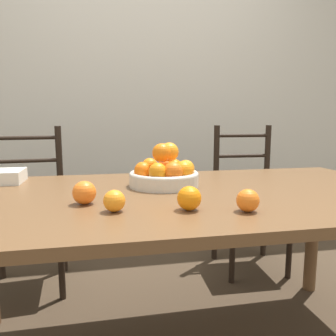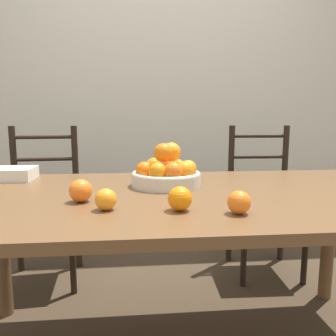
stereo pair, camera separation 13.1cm
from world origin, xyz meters
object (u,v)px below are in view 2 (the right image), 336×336
at_px(fruit_bowl, 167,172).
at_px(chair_right, 264,202).
at_px(orange_loose_1, 239,202).
at_px(orange_loose_3, 81,191).
at_px(orange_loose_0, 106,199).
at_px(book_stack, 10,174).
at_px(orange_loose_2, 180,199).
at_px(chair_left, 43,208).

height_order(fruit_bowl, chair_right, chair_right).
distance_m(orange_loose_1, orange_loose_3, 0.54).
bearing_deg(orange_loose_0, book_stack, 131.38).
bearing_deg(orange_loose_2, fruit_bowl, 91.16).
height_order(orange_loose_0, orange_loose_3, orange_loose_3).
xyz_separation_m(orange_loose_0, orange_loose_2, (0.23, -0.03, 0.00)).
xyz_separation_m(fruit_bowl, orange_loose_3, (-0.32, -0.24, -0.02)).
relative_size(orange_loose_0, book_stack, 0.31).
bearing_deg(chair_right, orange_loose_2, -121.79).
distance_m(orange_loose_1, chair_right, 1.25).
bearing_deg(chair_left, orange_loose_0, -69.07).
bearing_deg(orange_loose_0, chair_left, 115.54).
xyz_separation_m(fruit_bowl, chair_left, (-0.71, 0.66, -0.32)).
height_order(fruit_bowl, orange_loose_2, fruit_bowl).
height_order(fruit_bowl, orange_loose_1, fruit_bowl).
bearing_deg(orange_loose_0, orange_loose_3, 130.51).
bearing_deg(chair_left, fruit_bowl, -47.67).
distance_m(orange_loose_1, chair_left, 1.45).
bearing_deg(book_stack, orange_loose_2, -39.16).
bearing_deg(book_stack, fruit_bowl, -16.55).
bearing_deg(orange_loose_1, chair_left, 129.13).
bearing_deg(chair_right, chair_left, -178.07).
height_order(orange_loose_1, orange_loose_2, orange_loose_2).
height_order(fruit_bowl, orange_loose_0, fruit_bowl).
height_order(fruit_bowl, book_stack, fruit_bowl).
height_order(fruit_bowl, orange_loose_3, fruit_bowl).
relative_size(orange_loose_3, chair_right, 0.08).
distance_m(orange_loose_0, chair_right, 1.41).
bearing_deg(chair_right, fruit_bowl, -134.81).
distance_m(chair_left, book_stack, 0.53).
distance_m(fruit_bowl, orange_loose_2, 0.38).
relative_size(orange_loose_1, orange_loose_2, 0.93).
height_order(orange_loose_3, book_stack, orange_loose_3).
bearing_deg(orange_loose_0, orange_loose_1, -11.16).
relative_size(orange_loose_3, book_stack, 0.36).
height_order(orange_loose_1, orange_loose_3, orange_loose_3).
relative_size(fruit_bowl, orange_loose_2, 3.85).
distance_m(orange_loose_0, chair_left, 1.17).
xyz_separation_m(orange_loose_0, orange_loose_3, (-0.10, 0.11, 0.01)).
distance_m(fruit_bowl, book_stack, 0.76).
bearing_deg(fruit_bowl, orange_loose_2, -88.84).
relative_size(fruit_bowl, chair_right, 0.31).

